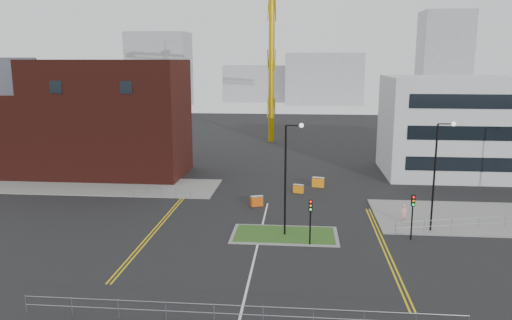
{
  "coord_description": "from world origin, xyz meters",
  "views": [
    {
      "loc": [
        3.19,
        -30.47,
        14.01
      ],
      "look_at": [
        -0.88,
        13.94,
        5.0
      ],
      "focal_mm": 35.0,
      "sensor_mm": 36.0,
      "label": 1
    }
  ],
  "objects": [
    {
      "name": "yellow_left_b",
      "position": [
        -8.7,
        10.0,
        0.01
      ],
      "size": [
        0.12,
        24.0,
        0.01
      ],
      "primitive_type": "cube",
      "color": "gold",
      "rests_on": "ground"
    },
    {
      "name": "pedestrian",
      "position": [
        12.2,
        11.97,
        0.86
      ],
      "size": [
        0.74,
        0.62,
        1.72
      ],
      "primitive_type": "imported",
      "rotation": [
        0.0,
        0.0,
        0.4
      ],
      "color": "pink",
      "rests_on": "ground"
    },
    {
      "name": "traffic_light_island",
      "position": [
        4.0,
        5.98,
        2.57
      ],
      "size": [
        0.28,
        0.33,
        3.65
      ],
      "color": "black",
      "rests_on": "ground"
    },
    {
      "name": "railing_front",
      "position": [
        0.0,
        -6.0,
        0.78
      ],
      "size": [
        24.05,
        0.05,
        1.1
      ],
      "color": "gray",
      "rests_on": "ground"
    },
    {
      "name": "barrier_left",
      "position": [
        -1.0,
        16.0,
        0.55
      ],
      "size": [
        1.27,
        0.81,
        1.02
      ],
      "color": "#D24D0B",
      "rests_on": "ground"
    },
    {
      "name": "brick_building",
      "position": [
        -22.97,
        28.0,
        6.85
      ],
      "size": [
        24.2,
        10.07,
        14.24
      ],
      "color": "#411510",
      "rests_on": "ground"
    },
    {
      "name": "streetlamp_right_near",
      "position": [
        14.22,
        10.0,
        5.41
      ],
      "size": [
        1.46,
        0.36,
        9.18
      ],
      "color": "black",
      "rests_on": "ground"
    },
    {
      "name": "railing_right",
      "position": [
        20.5,
        11.5,
        0.78
      ],
      "size": [
        19.05,
        5.05,
        1.1
      ],
      "color": "gray",
      "rests_on": "ground"
    },
    {
      "name": "skyline_d",
      "position": [
        -8.0,
        140.0,
        6.0
      ],
      "size": [
        30.0,
        12.0,
        12.0
      ],
      "primitive_type": "cube",
      "color": "gray",
      "rests_on": "ground"
    },
    {
      "name": "yellow_left_a",
      "position": [
        -9.0,
        10.0,
        0.01
      ],
      "size": [
        0.12,
        24.0,
        0.01
      ],
      "primitive_type": "cube",
      "color": "gold",
      "rests_on": "ground"
    },
    {
      "name": "ground",
      "position": [
        0.0,
        0.0,
        0.0
      ],
      "size": [
        200.0,
        200.0,
        0.0
      ],
      "primitive_type": "plane",
      "color": "black",
      "rests_on": "ground"
    },
    {
      "name": "yellow_right_b",
      "position": [
        9.8,
        6.0,
        0.01
      ],
      "size": [
        0.12,
        20.0,
        0.01
      ],
      "primitive_type": "cube",
      "color": "gold",
      "rests_on": "ground"
    },
    {
      "name": "railing_left",
      "position": [
        -11.0,
        18.0,
        0.74
      ],
      "size": [
        6.05,
        0.05,
        1.1
      ],
      "color": "gray",
      "rests_on": "ground"
    },
    {
      "name": "yellow_right_a",
      "position": [
        9.5,
        6.0,
        0.01
      ],
      "size": [
        0.12,
        20.0,
        0.01
      ],
      "primitive_type": "cube",
      "color": "gold",
      "rests_on": "ground"
    },
    {
      "name": "centre_line",
      "position": [
        0.0,
        2.0,
        0.01
      ],
      "size": [
        0.15,
        30.0,
        0.01
      ],
      "primitive_type": "cube",
      "color": "silver",
      "rests_on": "ground"
    },
    {
      "name": "streetlamp_island",
      "position": [
        2.22,
        8.0,
        5.41
      ],
      "size": [
        1.46,
        0.36,
        9.18
      ],
      "color": "black",
      "rests_on": "ground"
    },
    {
      "name": "grass_island",
      "position": [
        2.0,
        8.0,
        0.06
      ],
      "size": [
        8.0,
        4.0,
        0.12
      ],
      "primitive_type": "cube",
      "color": "#254A18",
      "rests_on": "ground"
    },
    {
      "name": "barrier_right",
      "position": [
        5.19,
        24.0,
        0.6
      ],
      "size": [
        1.39,
        0.75,
        1.11
      ],
      "color": "orange",
      "rests_on": "ground"
    },
    {
      "name": "pavement_left",
      "position": [
        -20.0,
        22.0,
        0.06
      ],
      "size": [
        28.0,
        8.0,
        0.12
      ],
      "primitive_type": "cube",
      "color": "slate",
      "rests_on": "ground"
    },
    {
      "name": "barrier_mid",
      "position": [
        3.0,
        21.31,
        0.5
      ],
      "size": [
        1.15,
        0.67,
        0.92
      ],
      "color": "orange",
      "rests_on": "ground"
    },
    {
      "name": "skyline_c",
      "position": [
        45.0,
        125.0,
        14.0
      ],
      "size": [
        14.0,
        12.0,
        28.0
      ],
      "primitive_type": "cube",
      "color": "gray",
      "rests_on": "ground"
    },
    {
      "name": "skyline_b",
      "position": [
        10.0,
        130.0,
        8.0
      ],
      "size": [
        24.0,
        12.0,
        16.0
      ],
      "primitive_type": "cube",
      "color": "gray",
      "rests_on": "ground"
    },
    {
      "name": "office_block",
      "position": [
        26.01,
        31.97,
        6.0
      ],
      "size": [
        25.0,
        12.2,
        12.0
      ],
      "color": "silver",
      "rests_on": "ground"
    },
    {
      "name": "island_kerb",
      "position": [
        2.0,
        8.0,
        0.04
      ],
      "size": [
        8.6,
        4.6,
        0.08
      ],
      "primitive_type": "cube",
      "color": "slate",
      "rests_on": "ground"
    },
    {
      "name": "skyline_a",
      "position": [
        -40.0,
        120.0,
        11.0
      ],
      "size": [
        18.0,
        12.0,
        22.0
      ],
      "primitive_type": "cube",
      "color": "gray",
      "rests_on": "ground"
    },
    {
      "name": "pavement_right",
      "position": [
        22.0,
        14.0,
        0.06
      ],
      "size": [
        24.0,
        10.0,
        0.12
      ],
      "primitive_type": "cube",
      "color": "slate",
      "rests_on": "ground"
    },
    {
      "name": "traffic_light_right",
      "position": [
        12.0,
        7.98,
        2.57
      ],
      "size": [
        0.28,
        0.33,
        3.65
      ],
      "color": "black",
      "rests_on": "ground"
    }
  ]
}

